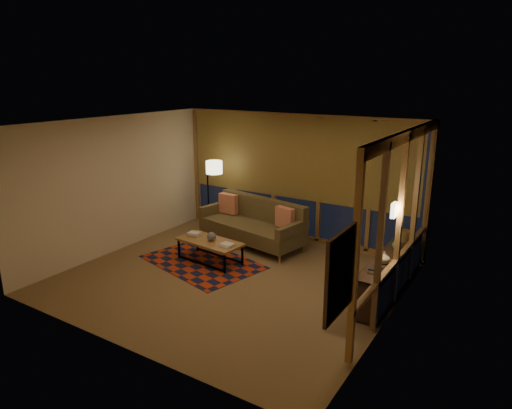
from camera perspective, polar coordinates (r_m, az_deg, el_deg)
The scene contains 21 objects.
floor at distance 8.15m, azimuth -3.13°, elevation -9.15°, with size 5.50×5.00×0.01m, color olive.
ceiling at distance 7.43m, azimuth -3.45°, elevation 10.08°, with size 5.50×5.00×0.01m, color silver.
walls at distance 7.68m, azimuth -3.28°, elevation 0.02°, with size 5.51×5.01×2.70m.
window_wall_back at distance 9.71m, azimuth 5.04°, elevation 3.32°, with size 5.30×0.16×2.60m, color #966239, non-canonical shape.
window_wall_right at distance 7.13m, azimuth 17.56°, elevation -1.99°, with size 0.16×3.70×2.60m, color #966239, non-canonical shape.
wall_art at distance 4.88m, azimuth 10.40°, elevation -8.48°, with size 0.06×0.74×0.94m, color red, non-canonical shape.
wall_sconce at distance 6.94m, azimuth 16.90°, elevation -0.66°, with size 0.12×0.18×0.22m, color beige, non-canonical shape.
sofa at distance 9.55m, azimuth -0.56°, elevation -2.33°, with size 2.28×0.92×0.93m, color brown, non-canonical shape.
pillow_left at distance 10.13m, azimuth -3.47°, elevation 0.01°, with size 0.44×0.15×0.44m, color #DE3903, non-canonical shape.
pillow_right at distance 9.14m, azimuth 3.64°, elevation -1.82°, with size 0.42×0.14×0.42m, color #DE3903, non-canonical shape.
area_rug at distance 8.84m, azimuth -6.73°, elevation -7.15°, with size 2.20×1.47×0.01m, color #AA2E13.
coffee_table at distance 8.77m, azimuth -5.77°, elevation -5.84°, with size 1.29×0.59×0.43m, color #966239, non-canonical shape.
book_stack_a at distance 8.98m, azimuth -7.75°, elevation -3.68°, with size 0.24×0.19×0.07m, color silver, non-canonical shape.
book_stack_b at distance 8.38m, azimuth -3.68°, elevation -5.08°, with size 0.25×0.20×0.05m, color silver, non-canonical shape.
ceramic_pot at distance 8.66m, azimuth -5.59°, elevation -3.98°, with size 0.17×0.17×0.17m, color #2A2A33.
floor_lamp at distance 10.56m, azimuth -6.02°, elevation 1.39°, with size 0.55×0.36×1.65m, color black, non-canonical shape.
bookshelf at distance 7.89m, azimuth 16.36°, elevation -8.18°, with size 0.40×2.54×0.63m, color #331C15, non-canonical shape.
basket at distance 8.45m, azimuth 17.91°, elevation -3.71°, with size 0.25×0.25×0.18m, color brown.
teal_bowl at distance 8.00m, azimuth 17.15°, elevation -4.88°, with size 0.15×0.15×0.15m, color #258271.
vase at distance 7.36m, azimuth 15.70°, elevation -6.39°, with size 0.18×0.18×0.19m, color tan.
shelf_book_stack at distance 7.05m, azimuth 14.76°, elevation -7.87°, with size 0.17×0.24×0.07m, color silver, non-canonical shape.
Camera 1 is at (4.30, -6.02, 3.43)m, focal length 32.00 mm.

